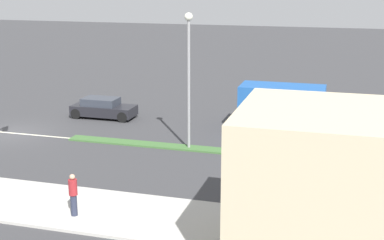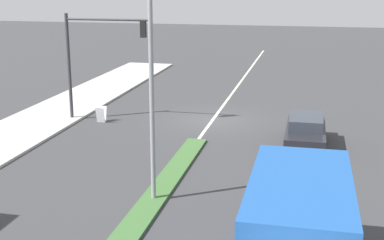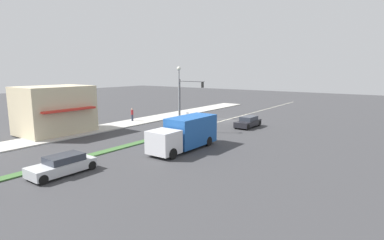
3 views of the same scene
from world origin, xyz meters
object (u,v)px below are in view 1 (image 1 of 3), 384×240
at_px(pedestrian, 73,194).
at_px(sedan_dark, 103,108).
at_px(delivery_truck, 296,109).
at_px(street_lamp, 189,64).

relative_size(pedestrian, sedan_dark, 0.40).
bearing_deg(delivery_truck, sedan_dark, -90.00).
bearing_deg(pedestrian, delivery_truck, 153.96).
bearing_deg(pedestrian, street_lamp, 169.35).
xyz_separation_m(delivery_truck, sedan_dark, (0.00, -12.93, -0.81)).
distance_m(pedestrian, delivery_truck, 16.45).
xyz_separation_m(street_lamp, pedestrian, (9.77, -1.84, -3.75)).
bearing_deg(street_lamp, pedestrian, -10.65).
xyz_separation_m(street_lamp, delivery_truck, (-5.00, 5.38, -3.31)).
height_order(street_lamp, sedan_dark, street_lamp).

